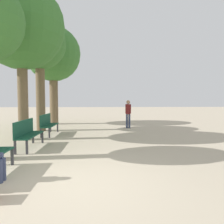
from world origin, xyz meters
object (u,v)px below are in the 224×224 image
(tree_row_3, at_px, (53,55))
(bench_row_2, at_px, (48,123))
(pedestrian_near, at_px, (128,112))
(bench_row_1, at_px, (27,132))
(tree_row_1, at_px, (21,27))
(tree_row_2, at_px, (40,45))

(tree_row_3, bearing_deg, bench_row_2, -81.22)
(bench_row_2, bearing_deg, pedestrian_near, 27.84)
(bench_row_2, bearing_deg, bench_row_1, -90.00)
(bench_row_1, relative_size, tree_row_1, 0.28)
(tree_row_1, bearing_deg, tree_row_2, 90.00)
(bench_row_1, relative_size, pedestrian_near, 1.12)
(bench_row_1, relative_size, tree_row_2, 0.30)
(tree_row_1, xyz_separation_m, tree_row_2, (0.00, 2.52, -0.10))
(bench_row_1, height_order, tree_row_1, tree_row_1)
(bench_row_2, distance_m, tree_row_3, 5.98)
(tree_row_1, bearing_deg, pedestrian_near, 35.33)
(bench_row_2, height_order, tree_row_2, tree_row_2)
(tree_row_1, relative_size, tree_row_3, 0.98)
(tree_row_2, bearing_deg, tree_row_1, -90.00)
(tree_row_2, xyz_separation_m, tree_row_3, (0.00, 3.08, 0.12))
(bench_row_2, bearing_deg, tree_row_2, 117.36)
(tree_row_2, bearing_deg, bench_row_2, -62.64)
(tree_row_1, height_order, tree_row_3, tree_row_3)
(bench_row_1, height_order, pedestrian_near, pedestrian_near)
(tree_row_3, distance_m, pedestrian_near, 6.36)
(bench_row_1, bearing_deg, tree_row_3, 95.41)
(tree_row_3, height_order, pedestrian_near, tree_row_3)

